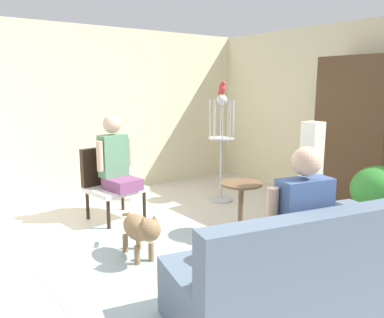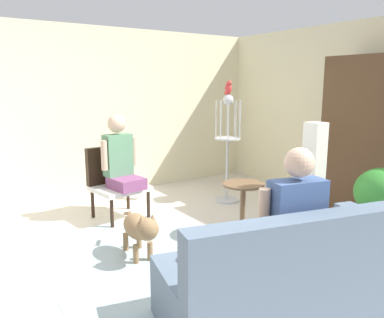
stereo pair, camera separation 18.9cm
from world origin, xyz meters
name	(u,v)px [view 1 (the left image)]	position (x,y,z in m)	size (l,w,h in m)	color
ground_plane	(178,264)	(0.00, 0.00, 0.00)	(7.32, 7.32, 0.00)	beige
back_wall	(364,116)	(0.00, 3.11, 1.28)	(6.07, 0.12, 2.56)	beige
left_wall	(89,113)	(-2.79, 0.30, 1.28)	(0.12, 6.70, 2.56)	beige
area_rug	(160,271)	(0.02, -0.22, 0.00)	(2.86, 1.86, 0.01)	#9EB2B7
couch	(303,276)	(1.25, 0.26, 0.32)	(1.25, 2.01, 0.90)	slate
armchair	(110,178)	(-1.66, 0.08, 0.52)	(0.67, 0.71, 0.91)	black
person_on_couch	(298,216)	(1.20, 0.24, 0.78)	(0.54, 0.54, 0.84)	slate
person_on_armchair	(116,158)	(-1.50, 0.10, 0.80)	(0.52, 0.51, 0.92)	#844572
round_end_table	(241,205)	(-0.17, 0.98, 0.36)	(0.46, 0.46, 0.63)	brown
dog	(140,229)	(-0.30, -0.24, 0.32)	(0.81, 0.30, 0.52)	olive
bird_cage_stand	(221,150)	(-1.34, 1.69, 0.77)	(0.38, 0.38, 1.56)	silver
parrot	(222,88)	(-1.34, 1.69, 1.65)	(0.17, 0.10, 0.20)	red
potted_plant	(378,195)	(0.94, 1.84, 0.59)	(0.54, 0.54, 0.89)	beige
column_lamp	(310,184)	(0.40, 1.44, 0.66)	(0.20, 0.20, 1.33)	#4C4742
armoire_cabinet	(358,138)	(0.17, 2.70, 1.03)	(0.95, 0.56, 2.05)	#4C331E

